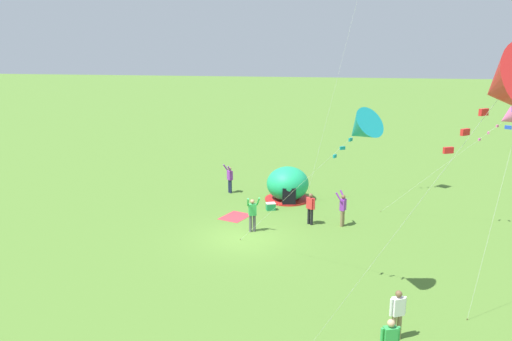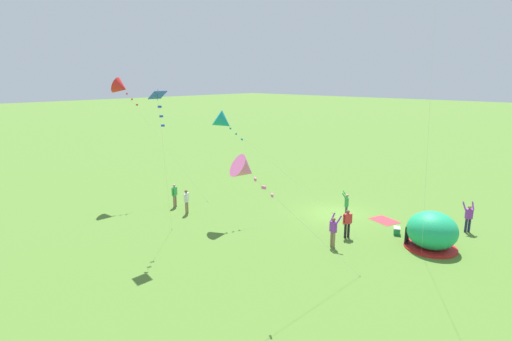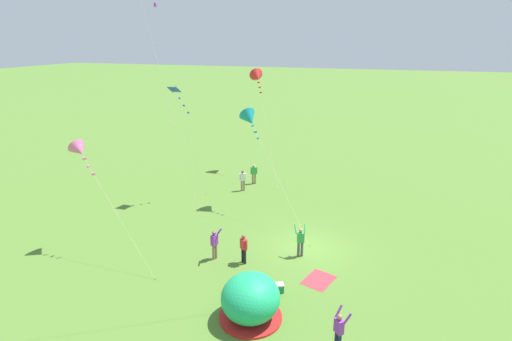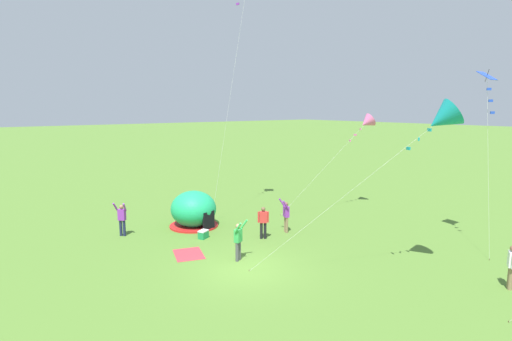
% 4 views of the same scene
% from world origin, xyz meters
% --- Properties ---
extents(ground_plane, '(300.00, 300.00, 0.00)m').
position_xyz_m(ground_plane, '(0.00, 0.00, 0.00)').
color(ground_plane, '#517A2D').
extents(popup_tent, '(2.81, 2.81, 2.10)m').
position_xyz_m(popup_tent, '(-6.88, 1.19, 1.00)').
color(popup_tent, '#1EAD6B').
rests_on(popup_tent, ground).
extents(picnic_blanket, '(2.02, 1.77, 0.01)m').
position_xyz_m(picnic_blanket, '(-3.05, -1.20, 0.01)').
color(picnic_blanket, '#CC333D').
rests_on(picnic_blanket, ground).
extents(cooler_box, '(0.56, 0.64, 0.44)m').
position_xyz_m(cooler_box, '(-4.66, 0.53, 0.22)').
color(cooler_box, '#1E8C4C').
rests_on(cooler_box, ground).
extents(person_flying_kite, '(0.63, 0.72, 1.89)m').
position_xyz_m(person_flying_kite, '(-0.98, 0.24, 1.00)').
color(person_flying_kite, '#4C4C51').
rests_on(person_flying_kite, ground).
extents(person_strolling, '(0.40, 0.53, 1.72)m').
position_xyz_m(person_strolling, '(7.68, 6.86, 0.96)').
color(person_strolling, '#8C7251').
rests_on(person_strolling, ground).
extents(person_center_field, '(0.41, 0.50, 1.72)m').
position_xyz_m(person_center_field, '(-2.69, 3.03, 0.96)').
color(person_center_field, black).
rests_on(person_center_field, ground).
extents(person_watching_sky, '(0.71, 0.60, 1.89)m').
position_xyz_m(person_watching_sky, '(-2.79, 4.72, 1.00)').
color(person_watching_sky, '#8C7251').
rests_on(person_watching_sky, ground).
extents(person_arms_raised, '(0.71, 0.70, 1.89)m').
position_xyz_m(person_arms_raised, '(-7.67, -2.74, 1.00)').
color(person_arms_raised, '#1E2347').
rests_on(person_arms_raised, ground).
extents(kite_teal, '(5.99, 6.48, 7.23)m').
position_xyz_m(kite_teal, '(5.31, 5.42, 6.45)').
color(kite_teal, silver).
rests_on(kite_teal, ground).
extents(kite_red, '(6.15, 4.40, 9.28)m').
position_xyz_m(kite_red, '(13.95, 7.69, 8.54)').
color(kite_red, silver).
rests_on(kite_red, ground).
extents(kite_pink, '(2.78, 6.35, 6.49)m').
position_xyz_m(kite_pink, '(-3.52, 12.45, 5.88)').
color(kite_pink, silver).
rests_on(kite_pink, ground).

